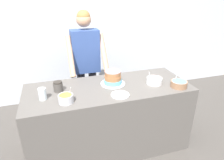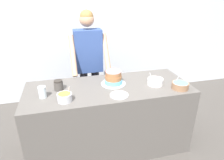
{
  "view_description": "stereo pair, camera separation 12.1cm",
  "coord_description": "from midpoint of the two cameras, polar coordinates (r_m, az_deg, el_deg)",
  "views": [
    {
      "loc": [
        -0.61,
        -1.69,
        1.95
      ],
      "look_at": [
        0.03,
        0.36,
        0.99
      ],
      "focal_mm": 32.0,
      "sensor_mm": 36.0,
      "label": 1
    },
    {
      "loc": [
        -0.5,
        -1.73,
        1.95
      ],
      "look_at": [
        0.03,
        0.36,
        0.99
      ],
      "focal_mm": 32.0,
      "sensor_mm": 36.0,
      "label": 2
    }
  ],
  "objects": [
    {
      "name": "person_baker",
      "position": [
        3.03,
        -5.54,
        6.43
      ],
      "size": [
        0.55,
        0.48,
        1.73
      ],
      "color": "#2D2D38",
      "rests_on": "ground_plane"
    },
    {
      "name": "ceramic_plate",
      "position": [
        2.22,
        3.63,
        -4.33
      ],
      "size": [
        0.21,
        0.21,
        0.01
      ],
      "color": "silver",
      "rests_on": "counter"
    },
    {
      "name": "stoneware_jar",
      "position": [
        2.39,
        -13.64,
        -1.48
      ],
      "size": [
        0.1,
        0.1,
        0.12
      ],
      "color": "#4C4742",
      "rests_on": "counter"
    },
    {
      "name": "frosting_bowl_orange",
      "position": [
        2.14,
        -11.8,
        -4.83
      ],
      "size": [
        0.15,
        0.15,
        0.16
      ],
      "color": "silver",
      "rests_on": "counter"
    },
    {
      "name": "cake",
      "position": [
        2.46,
        1.79,
        0.48
      ],
      "size": [
        0.3,
        0.3,
        0.17
      ],
      "color": "silver",
      "rests_on": "counter"
    },
    {
      "name": "drinking_glass",
      "position": [
        2.26,
        -17.85,
        -3.34
      ],
      "size": [
        0.08,
        0.08,
        0.13
      ],
      "color": "silver",
      "rests_on": "counter"
    },
    {
      "name": "counter",
      "position": [
        2.64,
        0.5,
        -10.68
      ],
      "size": [
        2.0,
        0.79,
        0.89
      ],
      "color": "#5B5651",
      "rests_on": "ground_plane"
    },
    {
      "name": "frosting_bowl_blue",
      "position": [
        2.52,
        20.21,
        -1.44
      ],
      "size": [
        0.2,
        0.2,
        0.17
      ],
      "color": "#936B4C",
      "rests_on": "counter"
    },
    {
      "name": "frosting_bowl_pink",
      "position": [
        2.53,
        13.6,
        -0.4
      ],
      "size": [
        0.19,
        0.19,
        0.16
      ],
      "color": "white",
      "rests_on": "counter"
    },
    {
      "name": "wall_back",
      "position": [
        3.79,
        -5.7,
        13.97
      ],
      "size": [
        10.0,
        0.05,
        2.6
      ],
      "color": "silver",
      "rests_on": "ground_plane"
    }
  ]
}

